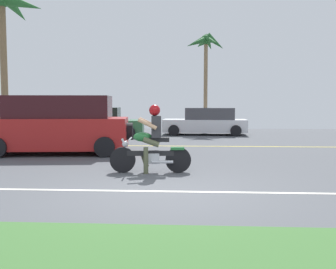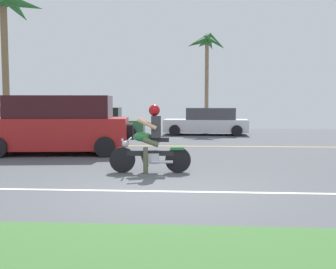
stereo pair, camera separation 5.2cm
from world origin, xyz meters
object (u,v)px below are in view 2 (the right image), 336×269
object	(u,v)px
palm_tree_1	(3,9)
parked_car_1	(98,123)
parked_car_2	(207,122)
palm_tree_0	(207,48)
suv_nearby	(59,126)
motorcyclist	(151,144)

from	to	relation	value
palm_tree_1	parked_car_1	bearing A→B (deg)	-33.90
parked_car_2	palm_tree_0	xyz separation A→B (m)	(0.02, 2.17, 4.13)
suv_nearby	palm_tree_0	distance (m)	11.94
parked_car_1	parked_car_2	distance (m)	5.65
motorcyclist	palm_tree_1	world-z (taller)	palm_tree_1
motorcyclist	palm_tree_0	world-z (taller)	palm_tree_0
parked_car_2	palm_tree_1	xyz separation A→B (m)	(-12.39, 3.15, 6.70)
suv_nearby	palm_tree_1	distance (m)	14.67
palm_tree_0	palm_tree_1	size ratio (longest dim) A/B	0.65
motorcyclist	parked_car_1	xyz separation A→B (m)	(-3.69, 9.68, -0.01)
motorcyclist	palm_tree_1	distance (m)	19.08
parked_car_1	palm_tree_1	bearing A→B (deg)	146.10
motorcyclist	parked_car_1	bearing A→B (deg)	110.88
suv_nearby	parked_car_1	world-z (taller)	suv_nearby
suv_nearby	palm_tree_0	xyz separation A→B (m)	(5.18, 10.04, 3.86)
parked_car_1	parked_car_2	world-z (taller)	parked_car_1
motorcyclist	suv_nearby	bearing A→B (deg)	135.71
parked_car_1	palm_tree_1	xyz separation A→B (m)	(-6.95, 4.67, 6.69)
suv_nearby	parked_car_2	xyz separation A→B (m)	(5.16, 7.87, -0.26)
motorcyclist	parked_car_2	world-z (taller)	motorcyclist
parked_car_1	palm_tree_0	size ratio (longest dim) A/B	0.80
suv_nearby	motorcyclist	bearing A→B (deg)	-44.29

